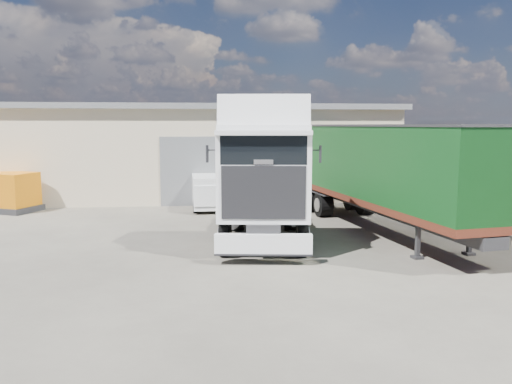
{
  "coord_description": "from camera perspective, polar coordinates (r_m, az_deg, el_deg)",
  "views": [
    {
      "loc": [
        -1.96,
        -15.99,
        4.18
      ],
      "look_at": [
        0.18,
        3.0,
        1.61
      ],
      "focal_mm": 35.0,
      "sensor_mm": 36.0,
      "label": 1
    }
  ],
  "objects": [
    {
      "name": "tractor_unit",
      "position": [
        17.19,
        0.91,
        0.88
      ],
      "size": [
        3.88,
        7.97,
        5.12
      ],
      "rotation": [
        0.0,
        0.0,
        -0.13
      ],
      "color": "black",
      "rests_on": "ground"
    },
    {
      "name": "brick_boundary_wall",
      "position": [
        25.95,
        24.85,
        0.45
      ],
      "size": [
        0.35,
        26.0,
        2.5
      ],
      "primitive_type": "cube",
      "color": "brown",
      "rests_on": "ground"
    },
    {
      "name": "box_trailer",
      "position": [
        20.23,
        14.28,
        2.84
      ],
      "size": [
        4.42,
        12.92,
        4.21
      ],
      "rotation": [
        0.0,
        0.0,
        0.14
      ],
      "color": "#2D2D30",
      "rests_on": "ground"
    },
    {
      "name": "ground",
      "position": [
        16.65,
        0.53,
        -6.9
      ],
      "size": [
        120.0,
        120.0,
        0.0
      ],
      "primitive_type": "plane",
      "color": "black",
      "rests_on": "ground"
    },
    {
      "name": "warehouse",
      "position": [
        32.28,
        -13.67,
        4.74
      ],
      "size": [
        30.6,
        12.6,
        5.42
      ],
      "color": "beige",
      "rests_on": "ground"
    },
    {
      "name": "orange_skip",
      "position": [
        27.25,
        -26.7,
        -0.24
      ],
      "size": [
        3.55,
        2.99,
        1.9
      ],
      "rotation": [
        0.0,
        0.0,
        -0.43
      ],
      "color": "#2D2D30",
      "rests_on": "ground"
    },
    {
      "name": "panel_van",
      "position": [
        25.24,
        -5.33,
        0.1
      ],
      "size": [
        1.84,
        4.22,
        1.7
      ],
      "rotation": [
        0.0,
        0.0,
        0.04
      ],
      "color": "black",
      "rests_on": "ground"
    }
  ]
}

